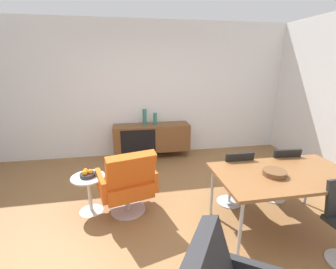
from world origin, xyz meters
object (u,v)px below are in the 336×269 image
object	(u,v)px
vase_cobalt	(145,117)
lounge_chair_red	(128,182)
dining_chair_back_right	(278,171)
sideboard	(152,137)
fruit_bowl	(87,174)
wooden_bowl_on_table	(275,173)
side_table_round	(89,190)
dining_chair_back_left	(233,175)
vase_sculptural_dark	(155,119)
dining_table	(284,176)

from	to	relation	value
vase_cobalt	lounge_chair_red	bearing A→B (deg)	-101.54
dining_chair_back_right	lounge_chair_red	world-z (taller)	lounge_chair_red
sideboard	lounge_chair_red	xyz separation A→B (m)	(-0.54, -1.96, 0.03)
dining_chair_back_right	fruit_bowl	size ratio (longest dim) A/B	4.28
wooden_bowl_on_table	dining_chair_back_right	xyz separation A→B (m)	(0.50, 0.59, -0.30)
sideboard	side_table_round	xyz separation A→B (m)	(-1.05, -1.81, -0.12)
dining_chair_back_left	lounge_chair_red	bearing A→B (deg)	177.50
sideboard	dining_chair_back_right	distance (m)	2.58
sideboard	dining_chair_back_right	bearing A→B (deg)	-51.45
vase_sculptural_dark	dining_chair_back_left	size ratio (longest dim) A/B	0.29
lounge_chair_red	side_table_round	size ratio (longest dim) A/B	1.82
wooden_bowl_on_table	side_table_round	distance (m)	2.35
vase_cobalt	dining_table	distance (m)	2.94
sideboard	fruit_bowl	size ratio (longest dim) A/B	8.00
vase_sculptural_dark	fruit_bowl	bearing A→B (deg)	-122.08
vase_cobalt	wooden_bowl_on_table	size ratio (longest dim) A/B	1.30
sideboard	vase_cobalt	distance (m)	0.47
dining_chair_back_right	fruit_bowl	bearing A→B (deg)	175.55
vase_sculptural_dark	dining_chair_back_right	xyz separation A→B (m)	(1.53, -2.02, -0.38)
dining_chair_back_left	fruit_bowl	size ratio (longest dim) A/B	4.28
wooden_bowl_on_table	lounge_chair_red	xyz separation A→B (m)	(-1.64, 0.65, -0.30)
dining_chair_back_left	fruit_bowl	xyz separation A→B (m)	(-1.97, 0.21, 0.09)
dining_chair_back_left	side_table_round	world-z (taller)	dining_chair_back_left
wooden_bowl_on_table	fruit_bowl	distance (m)	2.31
sideboard	wooden_bowl_on_table	bearing A→B (deg)	-67.02
dining_table	dining_chair_back_left	distance (m)	0.70
wooden_bowl_on_table	dining_chair_back_left	bearing A→B (deg)	108.20
vase_cobalt	wooden_bowl_on_table	distance (m)	2.89
lounge_chair_red	side_table_round	bearing A→B (deg)	164.44
dining_chair_back_left	dining_chair_back_right	xyz separation A→B (m)	(0.70, 0.00, 0.00)
dining_table	side_table_round	size ratio (longest dim) A/B	3.08
wooden_bowl_on_table	lounge_chair_red	bearing A→B (deg)	158.33
vase_sculptural_dark	dining_chair_back_left	bearing A→B (deg)	-67.68
side_table_round	wooden_bowl_on_table	bearing A→B (deg)	-20.25
wooden_bowl_on_table	fruit_bowl	bearing A→B (deg)	159.77
lounge_chair_red	wooden_bowl_on_table	bearing A→B (deg)	-21.67
sideboard	dining_table	distance (m)	2.88
dining_chair_back_right	dining_chair_back_left	bearing A→B (deg)	-179.99
dining_table	fruit_bowl	bearing A→B (deg)	161.72
wooden_bowl_on_table	side_table_round	size ratio (longest dim) A/B	0.50
sideboard	vase_cobalt	xyz separation A→B (m)	(-0.14, 0.00, 0.45)
wooden_bowl_on_table	dining_chair_back_right	distance (m)	0.83
vase_sculptural_dark	fruit_bowl	world-z (taller)	vase_sculptural_dark
dining_chair_back_right	lounge_chair_red	bearing A→B (deg)	178.31
vase_sculptural_dark	side_table_round	size ratio (longest dim) A/B	0.48
vase_sculptural_dark	wooden_bowl_on_table	bearing A→B (deg)	-68.59
sideboard	dining_chair_back_left	size ratio (longest dim) A/B	1.87
vase_cobalt	dining_chair_back_right	size ratio (longest dim) A/B	0.39
vase_sculptural_dark	lounge_chair_red	distance (m)	2.09
vase_sculptural_dark	fruit_bowl	size ratio (longest dim) A/B	1.25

